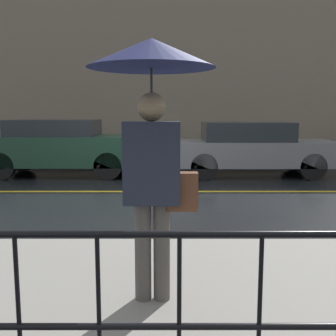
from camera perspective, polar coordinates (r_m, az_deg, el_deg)
name	(u,v)px	position (r m, az deg, el deg)	size (l,w,h in m)	color
ground_plane	(133,192)	(8.29, -5.06, -3.43)	(80.00, 80.00, 0.00)	black
sidewalk_near	(78,300)	(3.56, -12.88, -18.23)	(28.00, 2.93, 0.12)	gray
sidewalk_far	(146,163)	(12.65, -3.21, 0.76)	(28.00, 1.84, 0.12)	gray
lane_marking	(133,191)	(8.29, -5.06, -3.40)	(25.20, 0.12, 0.01)	gold
building_storefront	(147,75)	(13.68, -3.02, 13.27)	(28.00, 0.30, 5.83)	#706656
railing_foreground	(20,293)	(2.24, -20.73, -16.62)	(12.00, 0.04, 0.92)	black
pedestrian	(154,101)	(3.03, -2.00, 9.70)	(0.98, 0.98, 2.06)	#4C4742
car_dark_green	(63,146)	(10.75, -15.01, 3.05)	(4.24, 1.71, 1.47)	#193828
car_grey	(253,148)	(10.60, 12.18, 2.85)	(4.32, 1.71, 1.40)	slate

